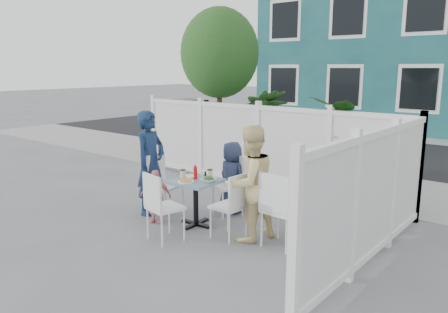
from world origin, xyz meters
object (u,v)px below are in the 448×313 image
Objects in this scene: chair_left at (162,179)px; chair_near at (160,202)px; man at (151,163)px; woman at (250,184)px; utility_cabinet at (190,129)px; chair_right at (233,201)px; toddler at (156,196)px; spare_table at (322,193)px; main_table at (196,190)px; boy at (232,177)px; chair_back at (232,180)px.

chair_left reaches higher than chair_near.
man reaches higher than chair_near.
utility_cabinet is at bearing -114.17° from woman.
chair_near is 0.57× the size of man.
utility_cabinet is 5.93m from chair_right.
utility_cabinet is at bearing 98.03° from toddler.
spare_table is 0.82× the size of chair_left.
chair_right is (0.75, -0.08, -0.00)m from main_table.
main_table is at bearing -39.20° from utility_cabinet.
spare_table is (5.30, -2.88, -0.13)m from utility_cabinet.
boy is at bearing 41.61° from chair_right.
toddler is at bearing 153.45° from chair_near.
spare_table is at bearing 100.01° from chair_left.
spare_table is at bearing -22.35° from utility_cabinet.
utility_cabinet is 1.51× the size of chair_back.
spare_table is 0.50× the size of woman.
chair_back is at bearing -114.79° from woman.
toddler is (0.21, -0.33, -0.16)m from chair_left.
chair_left is 1.10m from boy.
boy is (-0.02, 1.56, 0.03)m from chair_near.
chair_back reaches higher than main_table.
spare_table is 0.48× the size of man.
chair_right is 1.33m from toddler.
chair_back is at bearing 41.58° from chair_right.
boy is at bearing 122.77° from chair_left.
man is (2.81, -3.83, 0.11)m from utility_cabinet.
chair_right is at bearing -5.81° from main_table.
woman reaches higher than chair_back.
chair_left is 0.62× the size of woman.
main_table is 0.72× the size of chair_left.
chair_left is 1.53m from chair_right.
chair_left reaches higher than toddler.
chair_back is at bearing 100.13° from chair_near.
utility_cabinet reaches higher than toddler.
man is at bearing -72.34° from woman.
chair_back is (0.08, 0.76, 0.01)m from main_table.
utility_cabinet reaches higher than chair_back.
woman is at bearing 151.32° from boy.
spare_table is 1.52m from boy.
chair_left is 1.19× the size of toddler.
chair_back is at bearing 140.64° from boy.
toddler reaches higher than spare_table.
chair_left reaches higher than main_table.
utility_cabinet is at bearing 134.58° from main_table.
boy is at bearing -32.12° from utility_cabinet.
chair_back is (-0.68, 0.84, 0.01)m from chair_right.
toddler is (-0.56, -0.28, -0.13)m from main_table.
main_table is 1.81m from spare_table.
woman is (-0.63, -0.84, 0.20)m from spare_table.
spare_table is 1.07m from woman.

